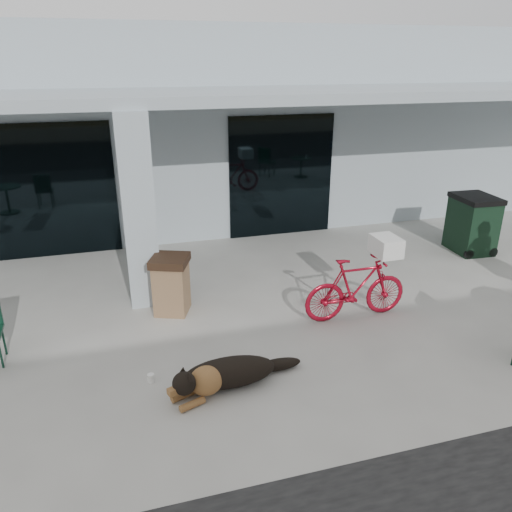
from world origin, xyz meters
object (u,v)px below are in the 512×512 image
object	(u,v)px
dog	(229,371)
wheeled_bin	(472,224)
trash_receptacle	(171,285)
bicycle	(356,288)

from	to	relation	value
dog	wheeled_bin	distance (m)	6.80
trash_receptacle	wheeled_bin	world-z (taller)	wheeled_bin
wheeled_bin	trash_receptacle	bearing A→B (deg)	-167.70
trash_receptacle	bicycle	bearing A→B (deg)	-19.94
bicycle	dog	size ratio (longest dim) A/B	1.25
bicycle	wheeled_bin	distance (m)	4.18
dog	trash_receptacle	world-z (taller)	trash_receptacle
dog	bicycle	bearing A→B (deg)	7.44
dog	wheeled_bin	bearing A→B (deg)	8.09
trash_receptacle	wheeled_bin	xyz separation A→B (m)	(6.42, 1.00, 0.12)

